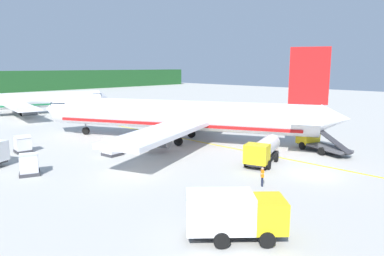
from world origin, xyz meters
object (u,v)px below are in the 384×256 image
Objects in this scene: service_truck_fuel at (315,141)px; service_truck_baggage at (263,150)px; cargo_container_mid at (112,147)px; airliner_foreground at (178,116)px; cargo_container_near at (29,165)px; airliner_mid_apron at (24,101)px; service_truck_pushback at (234,213)px; crew_marshaller at (317,131)px; cargo_container_far at (23,144)px; crew_loader_left at (262,175)px.

service_truck_fuel is 9.13m from service_truck_baggage.
service_truck_baggage is at bearing -57.70° from cargo_container_mid.
cargo_container_near is (-19.59, -0.72, -2.45)m from airliner_foreground.
cargo_container_near is at bearing -177.91° from airliner_foreground.
airliner_mid_apron is at bearing 80.83° from cargo_container_mid.
service_truck_pushback reaches higher than crew_marshaller.
cargo_container_far reaches higher than cargo_container_near.
airliner_foreground reaches higher than airliner_mid_apron.
service_truck_fuel is at bearing -28.46° from cargo_container_near.
service_truck_pushback is 9.55m from crew_loader_left.
airliner_foreground reaches higher than cargo_container_mid.
service_truck_baggage is at bearing -36.33° from cargo_container_near.
cargo_container_near is 1.26× the size of crew_marshaller.
cargo_container_mid is 0.98× the size of cargo_container_far.
service_truck_pushback is at bearing -127.54° from airliner_foreground.
service_truck_fuel reaches higher than cargo_container_near.
cargo_container_far is at bearing 90.23° from service_truck_pushback.
airliner_mid_apron is 16.64× the size of cargo_container_mid.
service_truck_baggage is at bearing -174.76° from crew_marshaller.
crew_loader_left is (-4.00, -58.73, -1.85)m from airliner_mid_apron.
cargo_container_far is (-16.60, 8.50, -2.41)m from airliner_foreground.
cargo_container_near reaches higher than crew_loader_left.
service_truck_baggage is 7.18m from crew_loader_left.
service_truck_pushback is at bearing -163.67° from crew_marshaller.
cargo_container_far is at bearing -111.66° from airliner_mid_apron.
airliner_foreground is 41.17m from airliner_mid_apron.
crew_loader_left is (2.64, -17.59, -0.02)m from cargo_container_mid.
airliner_mid_apron is 16.35× the size of cargo_container_far.
crew_marshaller is at bearing 5.24° from service_truck_baggage.
service_truck_baggage is 16.35m from cargo_container_mid.
service_truck_fuel is at bearing -40.61° from cargo_container_mid.
service_truck_pushback is at bearing -81.44° from cargo_container_near.
service_truck_pushback is 29.95m from cargo_container_far.
cargo_container_far is 1.16× the size of crew_marshaller.
cargo_container_near is at bearing -176.42° from cargo_container_mid.
service_truck_fuel is 7.13m from crew_marshaller.
service_truck_fuel is at bearing -156.61° from crew_marshaller.
service_truck_fuel is 1.02× the size of service_truck_baggage.
airliner_foreground is 14.18m from service_truck_baggage.
airliner_mid_apron reaches higher than service_truck_fuel.
crew_loader_left is (-21.64, -5.20, -0.12)m from crew_marshaller.
airliner_foreground is 21.77× the size of crew_marshaller.
crew_marshaller reaches higher than crew_loader_left.
service_truck_fuel is 3.19× the size of cargo_container_near.
airliner_mid_apron is 57.46m from service_truck_fuel.
cargo_container_far is 1.29× the size of crew_loader_left.
crew_marshaller is (30.43, 8.92, -0.46)m from service_truck_pushback.
cargo_container_mid is 10.67m from cargo_container_far.
cargo_container_far is at bearing 152.88° from airliner_foreground.
crew_loader_left is at bearing -93.90° from airliner_mid_apron.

